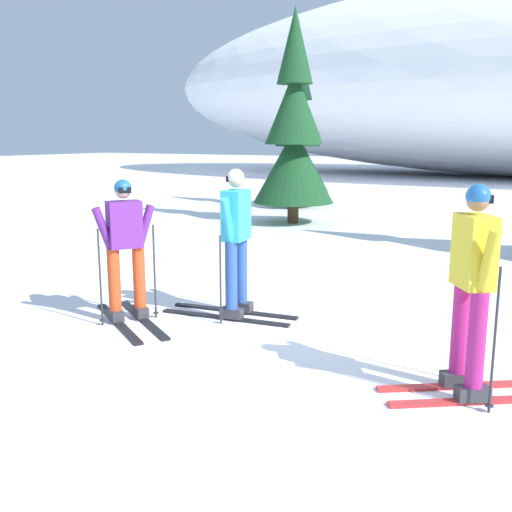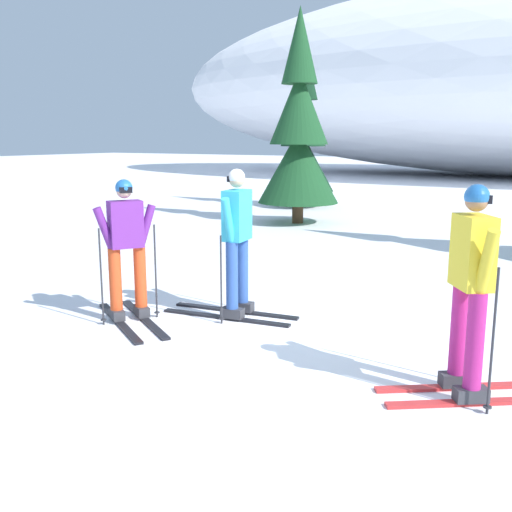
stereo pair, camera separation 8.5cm
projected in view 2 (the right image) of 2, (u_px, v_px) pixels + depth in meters
ground_plane at (296, 329)px, 7.01m from camera, size 120.00×120.00×0.00m
skier_cyan_jacket at (237, 241)px, 7.32m from camera, size 1.76×0.78×1.86m
skier_purple_jacket at (127, 248)px, 7.20m from camera, size 1.68×1.29×1.74m
skier_yellow_jacket at (471, 288)px, 5.00m from camera, size 1.61×1.30×1.86m
pine_tree_far_left at (303, 139)px, 18.86m from camera, size 2.00×2.00×5.19m
pine_tree_center_left at (299, 135)px, 15.23m from camera, size 2.10×2.10×5.45m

